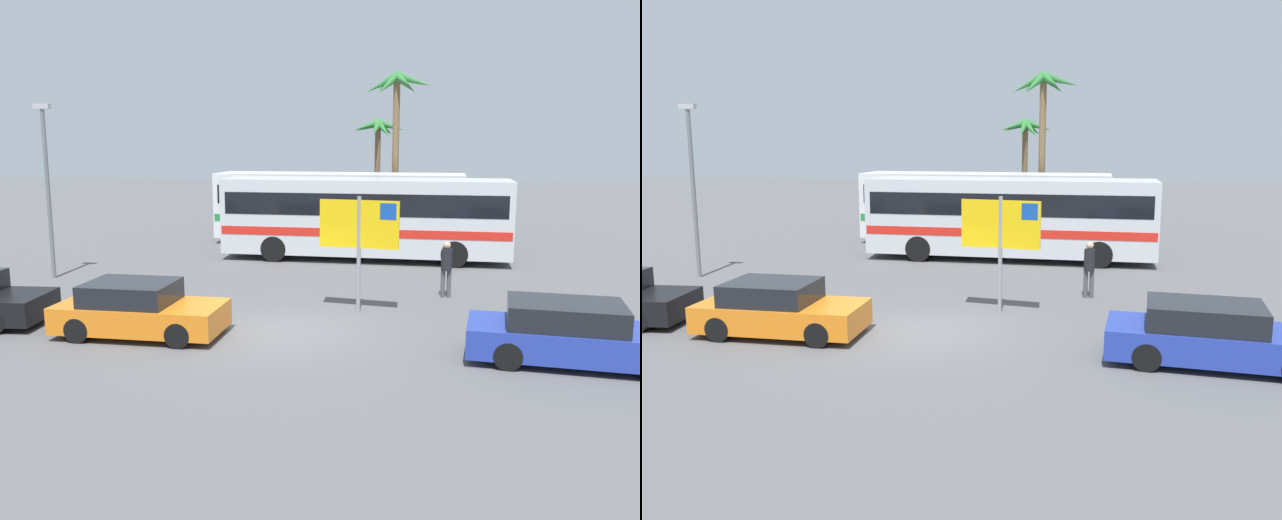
{
  "view_description": "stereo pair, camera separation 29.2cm",
  "coord_description": "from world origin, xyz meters",
  "views": [
    {
      "loc": [
        3.84,
        -15.39,
        4.73
      ],
      "look_at": [
        0.51,
        2.95,
        1.3
      ],
      "focal_mm": 37.19,
      "sensor_mm": 36.0,
      "label": 1
    },
    {
      "loc": [
        4.12,
        -15.34,
        4.73
      ],
      "look_at": [
        0.51,
        2.95,
        1.3
      ],
      "focal_mm": 37.19,
      "sensor_mm": 36.0,
      "label": 2
    }
  ],
  "objects": [
    {
      "name": "ground",
      "position": [
        0.0,
        0.0,
        0.0
      ],
      "size": [
        120.0,
        120.0,
        0.0
      ],
      "primitive_type": "plane",
      "color": "#565659"
    },
    {
      "name": "bus_front_coach",
      "position": [
        0.98,
        10.42,
        1.78
      ],
      "size": [
        11.12,
        2.57,
        3.17
      ],
      "color": "silver",
      "rests_on": "ground"
    },
    {
      "name": "bus_rear_coach",
      "position": [
        -0.66,
        14.31,
        1.78
      ],
      "size": [
        11.12,
        2.57,
        3.17
      ],
      "color": "white",
      "rests_on": "ground"
    },
    {
      "name": "ferry_sign",
      "position": [
        1.76,
        2.25,
        2.33
      ],
      "size": [
        2.19,
        0.33,
        3.2
      ],
      "rotation": [
        0.0,
        0.0,
        -0.12
      ],
      "color": "gray",
      "rests_on": "ground"
    },
    {
      "name": "car_blue",
      "position": [
        6.73,
        -1.13,
        0.64
      ],
      "size": [
        4.69,
        2.14,
        1.32
      ],
      "rotation": [
        0.0,
        0.0,
        -0.08
      ],
      "color": "#23389E",
      "rests_on": "ground"
    },
    {
      "name": "car_orange",
      "position": [
        -3.27,
        -0.87,
        0.64
      ],
      "size": [
        4.02,
        1.84,
        1.32
      ],
      "rotation": [
        0.0,
        0.0,
        0.01
      ],
      "color": "orange",
      "rests_on": "ground"
    },
    {
      "name": "pedestrian_crossing_lot",
      "position": [
        4.1,
        4.46,
        1.01
      ],
      "size": [
        0.32,
        0.32,
        1.71
      ],
      "rotation": [
        0.0,
        0.0,
        4.8
      ],
      "color": "#4C4C51",
      "rests_on": "ground"
    },
    {
      "name": "lamp_post_left_side",
      "position": [
        -9.16,
        4.94,
        3.24
      ],
      "size": [
        0.56,
        0.2,
        5.85
      ],
      "color": "slate",
      "rests_on": "ground"
    },
    {
      "name": "palm_tree_seaside",
      "position": [
        1.69,
        16.6,
        6.25
      ],
      "size": [
        3.21,
        3.01,
        7.79
      ],
      "color": "brown",
      "rests_on": "ground"
    },
    {
      "name": "palm_tree_inland",
      "position": [
        0.41,
        21.3,
        4.72
      ],
      "size": [
        2.87,
        2.82,
        5.78
      ],
      "color": "brown",
      "rests_on": "ground"
    }
  ]
}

